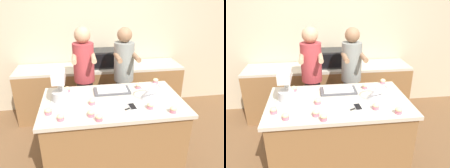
# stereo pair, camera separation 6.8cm
# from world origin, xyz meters

# --- Properties ---
(ground_plane) EXTENTS (16.00, 16.00, 0.00)m
(ground_plane) POSITION_xyz_m (0.00, 0.00, 0.00)
(ground_plane) COLOR brown
(back_wall) EXTENTS (10.00, 0.06, 2.70)m
(back_wall) POSITION_xyz_m (0.00, 1.73, 1.35)
(back_wall) COLOR beige
(back_wall) RESTS_ON ground_plane
(island_counter) EXTENTS (1.58, 0.91, 0.95)m
(island_counter) POSITION_xyz_m (0.00, 0.00, 0.48)
(island_counter) COLOR olive
(island_counter) RESTS_ON ground_plane
(back_counter) EXTENTS (2.80, 0.60, 0.90)m
(back_counter) POSITION_xyz_m (0.00, 1.38, 0.45)
(back_counter) COLOR olive
(back_counter) RESTS_ON ground_plane
(person_left) EXTENTS (0.31, 0.48, 1.66)m
(person_left) POSITION_xyz_m (-0.29, 0.75, 0.90)
(person_left) COLOR #232328
(person_left) RESTS_ON ground_plane
(person_right) EXTENTS (0.31, 0.48, 1.64)m
(person_right) POSITION_xyz_m (0.28, 0.75, 0.88)
(person_right) COLOR #232328
(person_right) RESTS_ON ground_plane
(stand_mixer) EXTENTS (0.20, 0.30, 0.35)m
(stand_mixer) POSITION_xyz_m (-0.57, 0.05, 1.11)
(stand_mixer) COLOR white
(stand_mixer) RESTS_ON island_counter
(mixing_bowl) EXTENTS (0.23, 0.23, 0.16)m
(mixing_bowl) POSITION_xyz_m (0.43, -0.04, 1.04)
(mixing_bowl) COLOR #BCBCC1
(mixing_bowl) RESTS_ON island_counter
(baking_tray) EXTENTS (0.43, 0.23, 0.04)m
(baking_tray) POSITION_xyz_m (0.03, 0.22, 0.97)
(baking_tray) COLOR #4C4C51
(baking_tray) RESTS_ON island_counter
(microwave_oven) EXTENTS (0.51, 0.37, 0.28)m
(microwave_oven) POSITION_xyz_m (0.08, 1.37, 1.04)
(microwave_oven) COLOR black
(microwave_oven) RESTS_ON back_counter
(cell_phone) EXTENTS (0.08, 0.15, 0.01)m
(cell_phone) POSITION_xyz_m (0.18, -0.19, 0.96)
(cell_phone) COLOR silver
(cell_phone) RESTS_ON island_counter
(knife) EXTENTS (0.21, 0.11, 0.01)m
(knife) POSITION_xyz_m (0.18, -0.20, 0.96)
(knife) COLOR #BCBCC1
(knife) RESTS_ON island_counter
(cupcake_0) EXTENTS (0.07, 0.07, 0.07)m
(cupcake_0) POSITION_xyz_m (0.36, -0.24, 0.99)
(cupcake_0) COLOR #D17084
(cupcake_0) RESTS_ON island_counter
(cupcake_1) EXTENTS (0.07, 0.07, 0.07)m
(cupcake_1) POSITION_xyz_m (0.56, -0.36, 0.99)
(cupcake_1) COLOR #D17084
(cupcake_1) RESTS_ON island_counter
(cupcake_2) EXTENTS (0.07, 0.07, 0.07)m
(cupcake_2) POSITION_xyz_m (-0.26, -0.30, 0.99)
(cupcake_2) COLOR #D17084
(cupcake_2) RESTS_ON island_counter
(cupcake_3) EXTENTS (0.07, 0.07, 0.07)m
(cupcake_3) POSITION_xyz_m (-0.19, -0.39, 0.99)
(cupcake_3) COLOR #D17084
(cupcake_3) RESTS_ON island_counter
(cupcake_4) EXTENTS (0.07, 0.07, 0.07)m
(cupcake_4) POSITION_xyz_m (-0.51, 0.31, 0.99)
(cupcake_4) COLOR #D17084
(cupcake_4) RESTS_ON island_counter
(cupcake_5) EXTENTS (0.07, 0.07, 0.07)m
(cupcake_5) POSITION_xyz_m (0.64, 0.40, 0.99)
(cupcake_5) COLOR #D17084
(cupcake_5) RESTS_ON island_counter
(cupcake_6) EXTENTS (0.07, 0.07, 0.07)m
(cupcake_6) POSITION_xyz_m (-0.55, -0.33, 0.99)
(cupcake_6) COLOR #D17084
(cupcake_6) RESTS_ON island_counter
(cupcake_7) EXTENTS (0.07, 0.07, 0.07)m
(cupcake_7) POSITION_xyz_m (0.37, 0.27, 0.99)
(cupcake_7) COLOR #D17084
(cupcake_7) RESTS_ON island_counter
(cupcake_8) EXTENTS (0.07, 0.07, 0.07)m
(cupcake_8) POSITION_xyz_m (-0.24, -0.06, 0.99)
(cupcake_8) COLOR #D17084
(cupcake_8) RESTS_ON island_counter
(cupcake_9) EXTENTS (0.07, 0.07, 0.07)m
(cupcake_9) POSITION_xyz_m (-0.68, -0.20, 0.99)
(cupcake_9) COLOR #D17084
(cupcake_9) RESTS_ON island_counter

